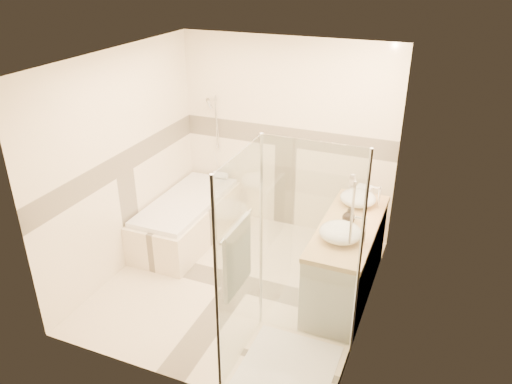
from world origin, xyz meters
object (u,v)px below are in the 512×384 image
at_px(amenity_bottle_b, 349,216).
at_px(amenity_bottle_a, 350,215).
at_px(vanity, 346,259).
at_px(shower_enclosure, 280,319).
at_px(vessel_sink_far, 340,232).
at_px(vessel_sink_near, 358,198).
at_px(bathtub, 187,217).

bearing_deg(amenity_bottle_b, amenity_bottle_a, 90.00).
bearing_deg(vanity, shower_enclosure, -102.97).
height_order(vessel_sink_far, amenity_bottle_b, amenity_bottle_b).
xyz_separation_m(vanity, amenity_bottle_a, (-0.02, 0.06, 0.50)).
height_order(amenity_bottle_a, amenity_bottle_b, amenity_bottle_b).
bearing_deg(amenity_bottle_a, shower_enclosure, -101.56).
relative_size(vanity, amenity_bottle_b, 9.27).
bearing_deg(vanity, vessel_sink_near, 92.44).
height_order(bathtub, amenity_bottle_b, amenity_bottle_b).
height_order(shower_enclosure, amenity_bottle_a, shower_enclosure).
bearing_deg(vessel_sink_near, shower_enclosure, -98.91).
relative_size(bathtub, vessel_sink_far, 4.09).
bearing_deg(amenity_bottle_b, vessel_sink_near, 90.00).
height_order(bathtub, vessel_sink_far, vessel_sink_far).
height_order(vanity, amenity_bottle_a, amenity_bottle_a).
height_order(vessel_sink_near, vessel_sink_far, vessel_sink_far).
height_order(bathtub, vessel_sink_near, vessel_sink_near).
bearing_deg(bathtub, vanity, -9.25).
distance_m(shower_enclosure, amenity_bottle_b, 1.38).
height_order(vanity, amenity_bottle_b, amenity_bottle_b).
relative_size(vessel_sink_near, vessel_sink_far, 0.95).
relative_size(shower_enclosure, vessel_sink_near, 5.15).
distance_m(vanity, amenity_bottle_b, 0.51).
xyz_separation_m(vessel_sink_near, amenity_bottle_b, (0.00, -0.46, 0.01)).
distance_m(shower_enclosure, vessel_sink_near, 1.81).
distance_m(bathtub, shower_enclosure, 2.47).
bearing_deg(amenity_bottle_b, vessel_sink_far, -90.00).
relative_size(shower_enclosure, amenity_bottle_a, 14.03).
bearing_deg(vanity, vessel_sink_far, -93.33).
xyz_separation_m(vessel_sink_near, vessel_sink_far, (0.00, -0.81, 0.00)).
bearing_deg(vessel_sink_near, vanity, -87.56).
bearing_deg(vessel_sink_far, vessel_sink_near, 90.00).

